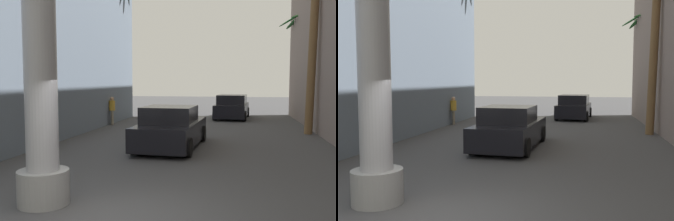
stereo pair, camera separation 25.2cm
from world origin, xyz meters
The scene contains 7 objects.
ground_plane centered at (0.00, 10.00, 0.00)m, with size 85.00×85.00×0.00m, color #424244.
car_lead centered at (-0.15, 7.69, 0.70)m, with size 2.24×4.83×1.56m.
car_far centered at (1.87, 19.05, 0.74)m, with size 2.34×4.62×1.56m.
palm_tree_far_right centered at (6.43, 20.16, 4.64)m, with size 3.32×2.89×6.98m.
palm_tree_far_left centered at (-5.47, 17.39, 5.72)m, with size 2.87×2.99×8.56m.
palm_tree_mid_right centered at (5.60, 12.39, 5.16)m, with size 2.46×2.35×8.73m.
pedestrian_far_left centered at (-4.73, 14.27, 0.92)m, with size 0.45×0.45×1.58m.
Camera 2 is at (2.51, -5.79, 2.48)m, focal length 40.00 mm.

